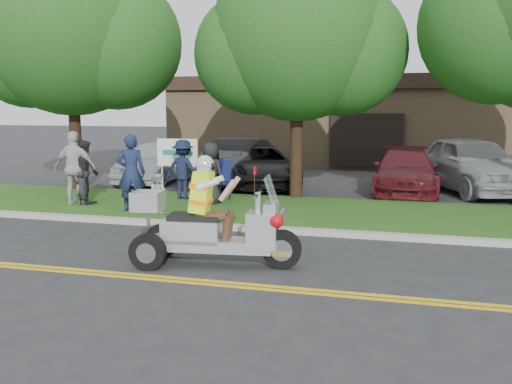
% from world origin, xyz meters
% --- Properties ---
extents(ground, '(120.00, 120.00, 0.00)m').
position_xyz_m(ground, '(0.00, 0.00, 0.00)').
color(ground, '#28282B').
rests_on(ground, ground).
extents(centerline_near, '(60.00, 0.10, 0.01)m').
position_xyz_m(centerline_near, '(0.00, -0.58, 0.01)').
color(centerline_near, gold).
rests_on(centerline_near, ground).
extents(centerline_far, '(60.00, 0.10, 0.01)m').
position_xyz_m(centerline_far, '(0.00, -0.42, 0.01)').
color(centerline_far, gold).
rests_on(centerline_far, ground).
extents(curb, '(60.00, 0.25, 0.12)m').
position_xyz_m(curb, '(0.00, 3.05, 0.06)').
color(curb, '#A8A89E').
rests_on(curb, ground).
extents(grass_verge, '(60.00, 4.00, 0.10)m').
position_xyz_m(grass_verge, '(0.00, 5.20, 0.06)').
color(grass_verge, '#234C14').
rests_on(grass_verge, ground).
extents(commercial_building, '(18.00, 8.20, 4.00)m').
position_xyz_m(commercial_building, '(2.00, 18.98, 2.01)').
color(commercial_building, '#9E7F5B').
rests_on(commercial_building, ground).
extents(tree_left, '(6.62, 5.40, 7.78)m').
position_xyz_m(tree_left, '(-6.44, 7.03, 4.85)').
color(tree_left, '#332114').
rests_on(tree_left, ground).
extents(tree_mid, '(5.88, 4.80, 7.05)m').
position_xyz_m(tree_mid, '(0.55, 7.23, 4.43)').
color(tree_mid, '#332114').
rests_on(tree_mid, ground).
extents(business_sign, '(1.25, 0.06, 1.75)m').
position_xyz_m(business_sign, '(-2.90, 6.60, 1.26)').
color(business_sign, silver).
rests_on(business_sign, ground).
extents(trike_scooter, '(2.88, 1.01, 1.88)m').
position_xyz_m(trike_scooter, '(0.28, 0.37, 0.66)').
color(trike_scooter, black).
rests_on(trike_scooter, ground).
extents(lawn_chair_a, '(0.80, 0.82, 1.20)m').
position_xyz_m(lawn_chair_a, '(-1.58, 5.65, 0.78)').
color(lawn_chair_a, black).
rests_on(lawn_chair_a, grass_verge).
extents(lawn_chair_b, '(0.70, 0.72, 1.08)m').
position_xyz_m(lawn_chair_b, '(-1.48, 6.35, 0.71)').
color(lawn_chair_b, black).
rests_on(lawn_chair_b, grass_verge).
extents(spectator_adult_left, '(0.81, 0.68, 1.91)m').
position_xyz_m(spectator_adult_left, '(-3.05, 4.04, 1.06)').
color(spectator_adult_left, '#172040').
rests_on(spectator_adult_left, grass_verge).
extents(spectator_adult_mid, '(1.02, 0.94, 1.70)m').
position_xyz_m(spectator_adult_mid, '(-4.78, 4.70, 0.95)').
color(spectator_adult_mid, black).
rests_on(spectator_adult_mid, grass_verge).
extents(spectator_adult_right, '(1.19, 0.62, 1.93)m').
position_xyz_m(spectator_adult_right, '(-4.94, 4.52, 1.07)').
color(spectator_adult_right, beige).
rests_on(spectator_adult_right, grass_verge).
extents(spectator_chair_a, '(1.14, 0.74, 1.66)m').
position_xyz_m(spectator_chair_a, '(-2.49, 6.01, 0.94)').
color(spectator_chair_a, '#131B36').
rests_on(spectator_chair_a, grass_verge).
extents(spectator_chair_b, '(0.94, 0.80, 1.64)m').
position_xyz_m(spectator_chair_b, '(-1.49, 5.51, 0.92)').
color(spectator_chair_b, black).
rests_on(spectator_chair_b, grass_verge).
extents(child_left, '(0.36, 0.27, 0.90)m').
position_xyz_m(child_left, '(-4.68, 4.38, 0.56)').
color(child_left, black).
rests_on(child_left, grass_verge).
extents(child_right, '(0.57, 0.52, 0.97)m').
position_xyz_m(child_right, '(-2.28, 3.91, 0.59)').
color(child_right, beige).
rests_on(child_right, grass_verge).
extents(parked_car_far_left, '(1.83, 4.44, 1.51)m').
position_xyz_m(parked_car_far_left, '(-5.00, 9.62, 0.75)').
color(parked_car_far_left, silver).
rests_on(parked_car_far_left, ground).
extents(parked_car_left, '(2.00, 4.83, 1.55)m').
position_xyz_m(parked_car_left, '(-2.19, 9.97, 0.78)').
color(parked_car_left, '#28282A').
rests_on(parked_car_left, ground).
extents(parked_car_mid, '(3.92, 5.40, 1.36)m').
position_xyz_m(parked_car_mid, '(-1.20, 9.62, 0.68)').
color(parked_car_mid, black).
rests_on(parked_car_mid, ground).
extents(parked_car_right, '(1.91, 4.66, 1.35)m').
position_xyz_m(parked_car_right, '(3.54, 9.49, 0.68)').
color(parked_car_right, '#511219').
rests_on(parked_car_right, ground).
extents(parked_car_far_right, '(3.75, 5.60, 1.77)m').
position_xyz_m(parked_car_far_right, '(5.55, 10.13, 0.89)').
color(parked_car_far_right, '#9A9DA1').
rests_on(parked_car_far_right, ground).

